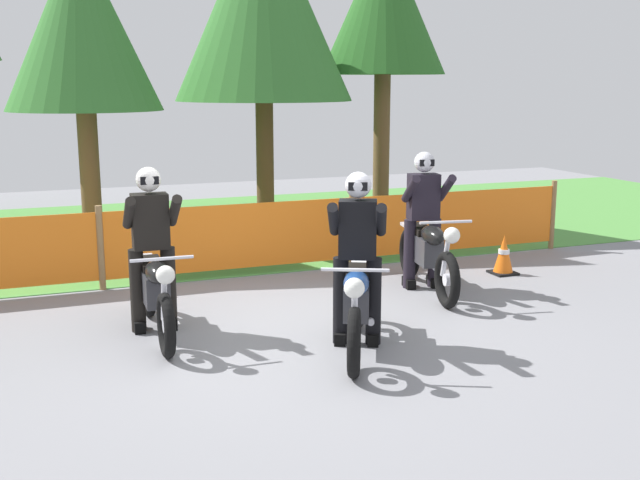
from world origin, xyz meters
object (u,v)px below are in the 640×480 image
Objects in this scene: motorcycle_third at (428,253)px; rider_lead at (358,248)px; rider_trailing at (151,243)px; traffic_cone at (504,255)px; rider_third at (423,212)px; motorcycle_trailing at (156,292)px; motorcycle_lead at (357,304)px.

motorcycle_third is 1.23× the size of rider_lead.
rider_trailing is 4.83m from traffic_cone.
motorcycle_third is 3.91× the size of traffic_cone.
traffic_cone is at bearing 108.57° from rider_third.
traffic_cone is (4.73, 0.72, -0.66)m from rider_trailing.
motorcycle_third is 1.23× the size of rider_third.
motorcycle_trailing is 3.39m from motorcycle_third.
rider_lead is at bearing -179.49° from motorcycle_lead.
rider_third is at bearing 161.09° from rider_lead.
motorcycle_third is 1.23× the size of rider_trailing.
rider_third is at bearing 162.75° from motorcycle_lead.
motorcycle_trailing is 2.08m from rider_lead.
rider_third is 3.19× the size of traffic_cone.
rider_trailing is at bearing -171.34° from traffic_cone.
rider_lead is at bearing 64.27° from motorcycle_trailing.
rider_lead reaches higher than motorcycle_lead.
rider_trailing is 3.19× the size of traffic_cone.
motorcycle_lead is 1.10× the size of rider_third.
motorcycle_third is at bearing -163.22° from traffic_cone.
rider_lead is at bearing -147.99° from traffic_cone.
motorcycle_third is 2.17m from rider_lead.
motorcycle_lead reaches higher than motorcycle_trailing.
rider_trailing reaches higher than motorcycle_lead.
motorcycle_trailing is 3.73× the size of traffic_cone.
motorcycle_lead is at bearing -32.16° from rider_third.
motorcycle_lead is at bearing 0.51° from rider_lead.
motorcycle_lead is 3.51× the size of traffic_cone.
rider_third reaches higher than motorcycle_third.
traffic_cone is at bearing 102.57° from motorcycle_trailing.
motorcycle_trailing is at bearing -67.67° from rider_third.
motorcycle_trailing is at bearing -169.10° from traffic_cone.
motorcycle_lead is at bearing -35.18° from motorcycle_third.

